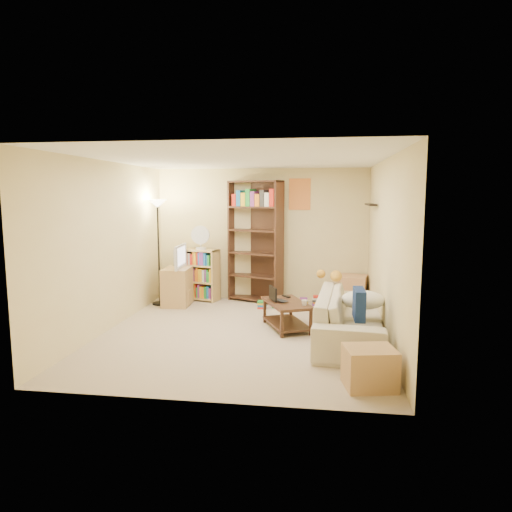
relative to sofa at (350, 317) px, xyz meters
name	(u,v)px	position (x,y,z in m)	size (l,w,h in m)	color
room	(241,222)	(-1.55, 0.08, 1.29)	(4.50, 4.54, 2.52)	tan
sofa	(350,317)	(0.00, 0.00, 0.00)	(1.06, 2.32, 0.66)	#BBB59B
navy_pillow	(359,304)	(0.07, -0.49, 0.30)	(0.43, 0.13, 0.39)	navy
cream_blanket	(363,300)	(0.17, 0.04, 0.23)	(0.61, 0.43, 0.26)	white
tabby_cat	(333,276)	(-0.22, 0.89, 0.42)	(0.52, 0.22, 0.18)	gold
coffee_table	(287,311)	(-0.92, 0.41, -0.06)	(0.85, 1.06, 0.41)	#402218
laptop	(281,300)	(-1.00, 0.45, 0.10)	(0.37, 0.36, 0.02)	black
laptop_screen	(273,293)	(-1.13, 0.40, 0.21)	(0.01, 0.31, 0.21)	white
mug	(304,303)	(-0.64, 0.20, 0.13)	(0.11, 0.11, 0.08)	silver
tv_remote	(286,296)	(-0.95, 0.74, 0.10)	(0.05, 0.17, 0.02)	black
tv_stand	(177,287)	(-3.01, 1.62, 0.01)	(0.46, 0.64, 0.69)	tan
television	(177,257)	(-3.01, 1.62, 0.57)	(0.13, 0.75, 0.43)	black
tall_bookshelf	(255,238)	(-1.64, 2.13, 0.87)	(1.07, 0.68, 2.27)	#3E2318
short_bookshelf	(199,275)	(-2.73, 2.09, 0.16)	(0.82, 0.50, 0.98)	#D8B469
desk_fan	(201,237)	(-2.67, 2.05, 0.89)	(0.35, 0.20, 0.45)	silver
floor_lamp	(158,221)	(-3.35, 1.63, 1.21)	(0.33, 0.33, 1.92)	black
side_table	(353,290)	(0.17, 2.05, -0.05)	(0.48, 0.48, 0.55)	tan
end_cabinet	(370,368)	(0.10, -1.60, -0.12)	(0.51, 0.43, 0.43)	tan
book_stacks	(291,302)	(-0.94, 1.76, -0.24)	(1.13, 0.47, 0.20)	red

